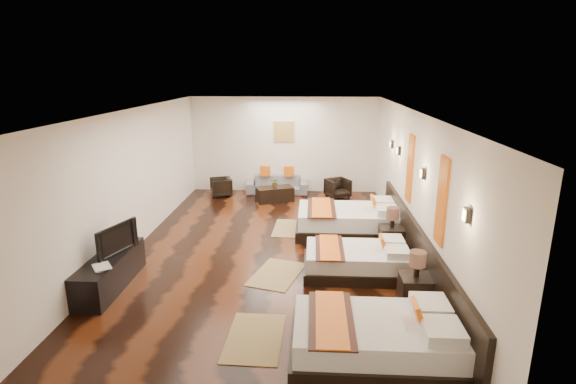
# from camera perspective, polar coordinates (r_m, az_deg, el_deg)

# --- Properties ---
(floor) EXTENTS (5.50, 9.50, 0.01)m
(floor) POSITION_cam_1_polar(r_m,az_deg,el_deg) (8.87, -2.54, -7.91)
(floor) COLOR black
(floor) RESTS_ON ground
(ceiling) EXTENTS (5.50, 9.50, 0.01)m
(ceiling) POSITION_cam_1_polar(r_m,az_deg,el_deg) (8.17, -2.78, 10.42)
(ceiling) COLOR white
(ceiling) RESTS_ON floor
(back_wall) EXTENTS (5.50, 0.01, 2.80)m
(back_wall) POSITION_cam_1_polar(r_m,az_deg,el_deg) (13.05, -0.51, 6.13)
(back_wall) COLOR silver
(back_wall) RESTS_ON floor
(left_wall) EXTENTS (0.01, 9.50, 2.80)m
(left_wall) POSITION_cam_1_polar(r_m,az_deg,el_deg) (9.11, -20.12, 1.08)
(left_wall) COLOR silver
(left_wall) RESTS_ON floor
(right_wall) EXTENTS (0.01, 9.50, 2.80)m
(right_wall) POSITION_cam_1_polar(r_m,az_deg,el_deg) (8.58, 15.94, 0.58)
(right_wall) COLOR silver
(right_wall) RESTS_ON floor
(headboard_panel) EXTENTS (0.08, 6.60, 0.90)m
(headboard_panel) POSITION_cam_1_polar(r_m,az_deg,el_deg) (8.13, 16.35, -7.36)
(headboard_panel) COLOR black
(headboard_panel) RESTS_ON floor
(bed_near) EXTENTS (2.12, 1.33, 0.81)m
(bed_near) POSITION_cam_1_polar(r_m,az_deg,el_deg) (5.90, 11.49, -18.15)
(bed_near) COLOR black
(bed_near) RESTS_ON floor
(bed_mid) EXTENTS (1.88, 1.18, 0.72)m
(bed_mid) POSITION_cam_1_polar(r_m,az_deg,el_deg) (8.04, 9.09, -8.75)
(bed_mid) COLOR black
(bed_mid) RESTS_ON floor
(bed_far) EXTENTS (2.32, 1.46, 0.88)m
(bed_far) POSITION_cam_1_polar(r_m,az_deg,el_deg) (9.88, 8.03, -3.68)
(bed_far) COLOR black
(bed_far) RESTS_ON floor
(nightstand_a) EXTENTS (0.47, 0.47, 0.92)m
(nightstand_a) POSITION_cam_1_polar(r_m,az_deg,el_deg) (7.11, 16.19, -11.90)
(nightstand_a) COLOR black
(nightstand_a) RESTS_ON floor
(nightstand_b) EXTENTS (0.47, 0.47, 0.92)m
(nightstand_b) POSITION_cam_1_polar(r_m,az_deg,el_deg) (9.04, 13.26, -5.64)
(nightstand_b) COLOR black
(nightstand_b) RESTS_ON floor
(jute_mat_near) EXTENTS (0.78, 1.22, 0.01)m
(jute_mat_near) POSITION_cam_1_polar(r_m,az_deg,el_deg) (6.32, -4.32, -18.32)
(jute_mat_near) COLOR #987F4D
(jute_mat_near) RESTS_ON floor
(jute_mat_mid) EXTENTS (1.06, 1.36, 0.01)m
(jute_mat_mid) POSITION_cam_1_polar(r_m,az_deg,el_deg) (7.99, -1.47, -10.60)
(jute_mat_mid) COLOR #987F4D
(jute_mat_mid) RESTS_ON floor
(jute_mat_far) EXTENTS (0.80, 1.23, 0.01)m
(jute_mat_far) POSITION_cam_1_polar(r_m,az_deg,el_deg) (10.17, 0.30, -4.72)
(jute_mat_far) COLOR #987F4D
(jute_mat_far) RESTS_ON floor
(tv_console) EXTENTS (0.50, 1.80, 0.55)m
(tv_console) POSITION_cam_1_polar(r_m,az_deg,el_deg) (8.03, -22.08, -9.55)
(tv_console) COLOR black
(tv_console) RESTS_ON floor
(tv) EXTENTS (0.40, 0.90, 0.52)m
(tv) POSITION_cam_1_polar(r_m,az_deg,el_deg) (7.92, -21.73, -5.66)
(tv) COLOR black
(tv) RESTS_ON tv_console
(book) EXTENTS (0.40, 0.41, 0.03)m
(book) POSITION_cam_1_polar(r_m,az_deg,el_deg) (7.50, -23.95, -9.12)
(book) COLOR black
(book) RESTS_ON tv_console
(figurine) EXTENTS (0.40, 0.40, 0.33)m
(figurine) POSITION_cam_1_polar(r_m,az_deg,el_deg) (8.53, -20.15, -4.70)
(figurine) COLOR brown
(figurine) RESTS_ON tv_console
(sofa) EXTENTS (1.81, 0.75, 0.52)m
(sofa) POSITION_cam_1_polar(r_m,az_deg,el_deg) (13.01, -1.42, 0.96)
(sofa) COLOR slate
(sofa) RESTS_ON floor
(armchair_left) EXTENTS (0.75, 0.74, 0.54)m
(armchair_left) POSITION_cam_1_polar(r_m,az_deg,el_deg) (12.86, -8.70, 0.65)
(armchair_left) COLOR black
(armchair_left) RESTS_ON floor
(armchair_right) EXTENTS (0.81, 0.82, 0.55)m
(armchair_right) POSITION_cam_1_polar(r_m,az_deg,el_deg) (12.63, 6.49, 0.49)
(armchair_right) COLOR black
(armchair_right) RESTS_ON floor
(coffee_table) EXTENTS (1.11, 0.83, 0.40)m
(coffee_table) POSITION_cam_1_polar(r_m,az_deg,el_deg) (12.23, -1.74, -0.27)
(coffee_table) COLOR black
(coffee_table) RESTS_ON floor
(table_plant) EXTENTS (0.28, 0.25, 0.26)m
(table_plant) POSITION_cam_1_polar(r_m,az_deg,el_deg) (12.14, -1.70, 1.22)
(table_plant) COLOR #27591D
(table_plant) RESTS_ON coffee_table
(orange_panel_a) EXTENTS (0.04, 0.40, 1.30)m
(orange_panel_a) POSITION_cam_1_polar(r_m,az_deg,el_deg) (6.72, 19.34, -1.10)
(orange_panel_a) COLOR #D86014
(orange_panel_a) RESTS_ON right_wall
(orange_panel_b) EXTENTS (0.04, 0.40, 1.30)m
(orange_panel_b) POSITION_cam_1_polar(r_m,az_deg,el_deg) (8.79, 15.55, 2.98)
(orange_panel_b) COLOR #D86014
(orange_panel_b) RESTS_ON right_wall
(sconce_near) EXTENTS (0.07, 0.12, 0.18)m
(sconce_near) POSITION_cam_1_polar(r_m,az_deg,el_deg) (5.67, 22.17, -2.79)
(sconce_near) COLOR black
(sconce_near) RESTS_ON right_wall
(sconce_mid) EXTENTS (0.07, 0.12, 0.18)m
(sconce_mid) POSITION_cam_1_polar(r_m,az_deg,el_deg) (7.71, 17.10, 2.30)
(sconce_mid) COLOR black
(sconce_mid) RESTS_ON right_wall
(sconce_far) EXTENTS (0.07, 0.12, 0.18)m
(sconce_far) POSITION_cam_1_polar(r_m,az_deg,el_deg) (9.82, 14.16, 5.22)
(sconce_far) COLOR black
(sconce_far) RESTS_ON right_wall
(sconce_lounge) EXTENTS (0.07, 0.12, 0.18)m
(sconce_lounge) POSITION_cam_1_polar(r_m,az_deg,el_deg) (10.69, 13.29, 6.08)
(sconce_lounge) COLOR black
(sconce_lounge) RESTS_ON right_wall
(gold_artwork) EXTENTS (0.60, 0.04, 0.60)m
(gold_artwork) POSITION_cam_1_polar(r_m,az_deg,el_deg) (12.97, -0.52, 7.86)
(gold_artwork) COLOR #AD873F
(gold_artwork) RESTS_ON back_wall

